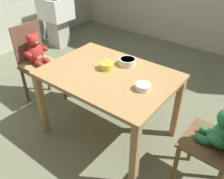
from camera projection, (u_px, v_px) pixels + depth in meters
The scene contains 8 objects.
ground_plane at pixel (109, 133), 2.51m from camera, with size 5.20×5.20×0.04m.
dining_table at pixel (109, 83), 2.16m from camera, with size 1.15×0.82×0.70m.
teddy_chair_near_right at pixel (220, 137), 1.69m from camera, with size 0.39×0.40×0.92m.
teddy_chair_near_left at pixel (37, 58), 2.67m from camera, with size 0.39×0.40×0.91m.
porridge_bowl_cream_far_center at pixel (128, 62), 2.22m from camera, with size 0.16×0.16×0.06m.
porridge_bowl_white_near_right at pixel (143, 87), 1.89m from camera, with size 0.12×0.12×0.05m.
porridge_bowl_yellow_center at pixel (107, 66), 2.15m from camera, with size 0.13×0.13×0.12m.
sink_basin at pixel (56, 15), 4.01m from camera, with size 0.48×0.41×0.82m.
Camera 1 is at (1.13, -1.42, 1.77)m, focal length 38.79 mm.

